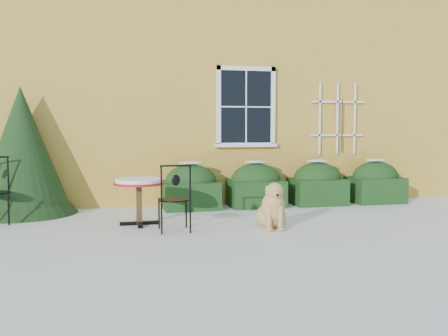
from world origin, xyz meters
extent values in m
plane|color=white|center=(0.00, 0.00, 0.00)|extent=(80.00, 80.00, 0.00)
cube|color=gold|center=(0.00, 7.00, 3.00)|extent=(12.00, 8.00, 6.00)
cube|color=black|center=(0.90, 2.96, 1.98)|extent=(1.05, 0.03, 1.45)
cube|color=white|center=(0.90, 2.95, 2.75)|extent=(1.23, 0.06, 0.09)
cube|color=white|center=(0.90, 2.95, 1.21)|extent=(1.23, 0.06, 0.09)
cube|color=white|center=(0.33, 2.95, 1.98)|extent=(0.09, 0.06, 1.63)
cube|color=white|center=(1.47, 2.95, 1.98)|extent=(0.09, 0.06, 1.63)
cube|color=white|center=(0.90, 2.94, 1.98)|extent=(0.02, 0.02, 1.45)
cube|color=white|center=(0.90, 2.94, 1.98)|extent=(1.05, 0.02, 0.02)
cube|color=white|center=(0.90, 2.95, 1.20)|extent=(1.29, 0.14, 0.07)
cube|color=white|center=(2.50, 2.94, 1.75)|extent=(0.04, 0.03, 1.50)
cube|color=white|center=(2.90, 2.94, 1.75)|extent=(0.04, 0.03, 1.50)
cube|color=white|center=(3.30, 2.94, 1.75)|extent=(0.04, 0.03, 1.50)
cube|color=white|center=(2.90, 2.94, 1.40)|extent=(1.20, 0.03, 0.04)
cube|color=white|center=(2.90, 2.94, 2.10)|extent=(1.20, 0.03, 0.04)
cylinder|color=#472D19|center=(3.00, 2.92, 1.60)|extent=(0.02, 0.02, 1.10)
cube|color=black|center=(-0.30, 2.55, 0.26)|extent=(1.05, 0.80, 0.52)
ellipsoid|color=black|center=(-0.30, 2.55, 0.52)|extent=(1.00, 0.72, 0.67)
ellipsoid|color=white|center=(-0.30, 2.55, 0.88)|extent=(0.47, 0.32, 0.06)
cube|color=black|center=(1.00, 2.55, 0.26)|extent=(1.05, 0.80, 0.52)
ellipsoid|color=black|center=(1.00, 2.55, 0.52)|extent=(1.00, 0.72, 0.67)
ellipsoid|color=white|center=(1.00, 2.55, 0.88)|extent=(0.47, 0.32, 0.06)
cube|color=black|center=(2.30, 2.55, 0.26)|extent=(1.05, 0.80, 0.52)
ellipsoid|color=black|center=(2.30, 2.55, 0.52)|extent=(1.00, 0.72, 0.67)
ellipsoid|color=white|center=(2.30, 2.55, 0.88)|extent=(0.47, 0.32, 0.06)
cube|color=black|center=(3.60, 2.55, 0.26)|extent=(1.05, 0.80, 0.52)
ellipsoid|color=black|center=(3.60, 2.55, 0.52)|extent=(1.00, 0.72, 0.67)
ellipsoid|color=white|center=(3.60, 2.55, 0.88)|extent=(0.47, 0.32, 0.06)
cone|color=black|center=(-3.34, 2.65, 0.55)|extent=(1.89, 1.89, 1.10)
cone|color=black|center=(-3.34, 2.65, 1.15)|extent=(1.69, 1.69, 2.29)
cube|color=black|center=(-1.36, 1.14, 0.03)|extent=(0.62, 0.07, 0.05)
cube|color=black|center=(-1.36, 1.14, 0.03)|extent=(0.07, 0.62, 0.05)
cube|color=#50341B|center=(-1.36, 1.14, 0.33)|extent=(0.09, 0.09, 0.67)
cylinder|color=red|center=(-1.36, 1.14, 0.67)|extent=(0.80, 0.80, 0.04)
cylinder|color=white|center=(-1.36, 1.14, 0.71)|extent=(0.75, 0.75, 0.06)
cylinder|color=black|center=(-0.66, 0.75, 0.24)|extent=(0.03, 0.03, 0.47)
cylinder|color=black|center=(-1.08, 0.76, 0.24)|extent=(0.03, 0.03, 0.47)
cylinder|color=black|center=(-0.66, 0.33, 0.24)|extent=(0.03, 0.03, 0.47)
cylinder|color=black|center=(-1.08, 0.33, 0.24)|extent=(0.03, 0.03, 0.47)
cylinder|color=black|center=(-0.87, 0.54, 0.47)|extent=(0.48, 0.48, 0.02)
cylinder|color=black|center=(-0.66, 0.33, 0.74)|extent=(0.03, 0.03, 0.53)
cylinder|color=black|center=(-1.08, 0.33, 0.74)|extent=(0.03, 0.03, 0.53)
cylinder|color=black|center=(-0.87, 0.33, 1.00)|extent=(0.46, 0.03, 0.03)
ellipsoid|color=black|center=(-0.87, 0.33, 0.79)|extent=(0.13, 0.03, 0.16)
cylinder|color=black|center=(-3.39, 1.56, 0.25)|extent=(0.03, 0.03, 0.51)
cylinder|color=black|center=(-3.46, 2.00, 0.25)|extent=(0.03, 0.03, 0.51)
cylinder|color=black|center=(-3.46, 2.00, 0.79)|extent=(0.03, 0.03, 0.56)
ellipsoid|color=tan|center=(0.64, 0.52, 0.17)|extent=(0.53, 0.57, 0.38)
ellipsoid|color=tan|center=(0.62, 0.35, 0.35)|extent=(0.40, 0.36, 0.47)
sphere|color=tan|center=(0.62, 0.29, 0.45)|extent=(0.29, 0.29, 0.29)
cylinder|color=tan|center=(0.52, 0.24, 0.19)|extent=(0.08, 0.08, 0.38)
cylinder|color=tan|center=(0.70, 0.22, 0.19)|extent=(0.08, 0.08, 0.38)
ellipsoid|color=tan|center=(0.52, 0.19, 0.03)|extent=(0.10, 0.13, 0.06)
ellipsoid|color=tan|center=(0.69, 0.17, 0.03)|extent=(0.10, 0.13, 0.06)
cylinder|color=tan|center=(0.62, 0.29, 0.50)|extent=(0.20, 0.23, 0.20)
sphere|color=tan|center=(0.61, 0.24, 0.60)|extent=(0.25, 0.25, 0.25)
ellipsoid|color=tan|center=(0.60, 0.13, 0.57)|extent=(0.14, 0.21, 0.11)
sphere|color=black|center=(0.59, 0.05, 0.57)|extent=(0.04, 0.04, 0.04)
ellipsoid|color=tan|center=(0.51, 0.29, 0.60)|extent=(0.07, 0.09, 0.16)
ellipsoid|color=tan|center=(0.72, 0.27, 0.60)|extent=(0.07, 0.09, 0.16)
cylinder|color=tan|center=(0.82, 0.69, 0.05)|extent=(0.18, 0.30, 0.07)
camera|label=1|loc=(-1.78, -6.85, 1.54)|focal=40.00mm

